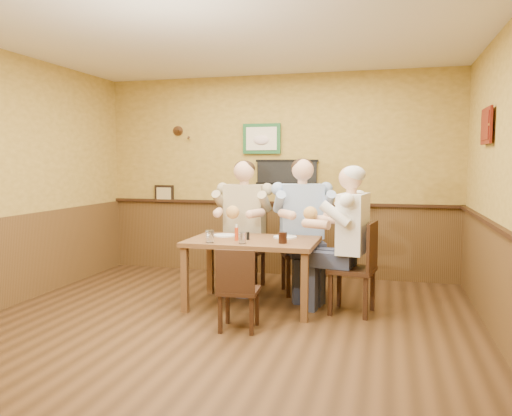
{
  "coord_description": "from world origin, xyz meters",
  "views": [
    {
      "loc": [
        1.53,
        -4.36,
        1.59
      ],
      "look_at": [
        0.16,
        0.8,
        1.1
      ],
      "focal_mm": 35.0,
      "sensor_mm": 36.0,
      "label": 1
    }
  ],
  "objects_px": {
    "dining_table": "(253,248)",
    "pepper_shaker": "(248,236)",
    "water_glass_left": "(210,236)",
    "diner_tan_shirt": "(245,231)",
    "hot_sauce_bottle": "(236,233)",
    "salt_shaker": "(237,235)",
    "chair_near_side": "(239,288)",
    "diner_white_elder": "(353,248)",
    "chair_right_end": "(352,267)",
    "diner_blue_polo": "(302,233)",
    "water_glass_mid": "(243,238)",
    "cola_tumbler": "(283,238)",
    "chair_back_right": "(302,251)",
    "chair_back_left": "(245,248)"
  },
  "relations": [
    {
      "from": "hot_sauce_bottle",
      "to": "dining_table",
      "type": "bearing_deg",
      "value": 40.65
    },
    {
      "from": "chair_back_right",
      "to": "dining_table",
      "type": "bearing_deg",
      "value": -141.54
    },
    {
      "from": "chair_near_side",
      "to": "pepper_shaker",
      "type": "bearing_deg",
      "value": -85.69
    },
    {
      "from": "dining_table",
      "to": "chair_near_side",
      "type": "distance_m",
      "value": 0.81
    },
    {
      "from": "dining_table",
      "to": "chair_right_end",
      "type": "bearing_deg",
      "value": 2.05
    },
    {
      "from": "chair_back_left",
      "to": "hot_sauce_bottle",
      "type": "bearing_deg",
      "value": -78.91
    },
    {
      "from": "salt_shaker",
      "to": "pepper_shaker",
      "type": "height_order",
      "value": "salt_shaker"
    },
    {
      "from": "chair_back_left",
      "to": "pepper_shaker",
      "type": "xyz_separation_m",
      "value": [
        0.27,
        -0.81,
        0.29
      ]
    },
    {
      "from": "cola_tumbler",
      "to": "chair_right_end",
      "type": "bearing_deg",
      "value": 17.47
    },
    {
      "from": "dining_table",
      "to": "chair_near_side",
      "type": "relative_size",
      "value": 1.76
    },
    {
      "from": "water_glass_left",
      "to": "diner_tan_shirt",
      "type": "bearing_deg",
      "value": 86.84
    },
    {
      "from": "dining_table",
      "to": "chair_near_side",
      "type": "bearing_deg",
      "value": -84.51
    },
    {
      "from": "diner_white_elder",
      "to": "pepper_shaker",
      "type": "height_order",
      "value": "diner_white_elder"
    },
    {
      "from": "diner_tan_shirt",
      "to": "chair_near_side",
      "type": "bearing_deg",
      "value": -75.26
    },
    {
      "from": "water_glass_left",
      "to": "salt_shaker",
      "type": "height_order",
      "value": "water_glass_left"
    },
    {
      "from": "cola_tumbler",
      "to": "hot_sauce_bottle",
      "type": "xyz_separation_m",
      "value": [
        -0.52,
        0.06,
        0.02
      ]
    },
    {
      "from": "water_glass_left",
      "to": "pepper_shaker",
      "type": "relative_size",
      "value": 1.56
    },
    {
      "from": "chair_right_end",
      "to": "water_glass_mid",
      "type": "relative_size",
      "value": 8.39
    },
    {
      "from": "chair_near_side",
      "to": "cola_tumbler",
      "type": "relative_size",
      "value": 6.81
    },
    {
      "from": "chair_near_side",
      "to": "pepper_shaker",
      "type": "relative_size",
      "value": 9.36
    },
    {
      "from": "chair_right_end",
      "to": "chair_near_side",
      "type": "relative_size",
      "value": 1.23
    },
    {
      "from": "cola_tumbler",
      "to": "salt_shaker",
      "type": "height_order",
      "value": "cola_tumbler"
    },
    {
      "from": "chair_back_right",
      "to": "diner_blue_polo",
      "type": "bearing_deg",
      "value": 0.0
    },
    {
      "from": "chair_back_right",
      "to": "chair_near_side",
      "type": "height_order",
      "value": "chair_back_right"
    },
    {
      "from": "water_glass_mid",
      "to": "hot_sauce_bottle",
      "type": "xyz_separation_m",
      "value": [
        -0.12,
        0.18,
        0.02
      ]
    },
    {
      "from": "dining_table",
      "to": "hot_sauce_bottle",
      "type": "distance_m",
      "value": 0.26
    },
    {
      "from": "chair_back_right",
      "to": "cola_tumbler",
      "type": "xyz_separation_m",
      "value": [
        -0.05,
        -0.88,
        0.3
      ]
    },
    {
      "from": "diner_blue_polo",
      "to": "salt_shaker",
      "type": "xyz_separation_m",
      "value": [
        -0.6,
        -0.73,
        0.06
      ]
    },
    {
      "from": "chair_near_side",
      "to": "pepper_shaker",
      "type": "distance_m",
      "value": 0.83
    },
    {
      "from": "water_glass_mid",
      "to": "chair_back_left",
      "type": "bearing_deg",
      "value": 104.99
    },
    {
      "from": "diner_tan_shirt",
      "to": "cola_tumbler",
      "type": "bearing_deg",
      "value": -53.52
    },
    {
      "from": "chair_back_right",
      "to": "pepper_shaker",
      "type": "xyz_separation_m",
      "value": [
        -0.46,
        -0.75,
        0.28
      ]
    },
    {
      "from": "hot_sauce_bottle",
      "to": "chair_near_side",
      "type": "bearing_deg",
      "value": -70.95
    },
    {
      "from": "salt_shaker",
      "to": "diner_white_elder",
      "type": "bearing_deg",
      "value": 3.0
    },
    {
      "from": "dining_table",
      "to": "salt_shaker",
      "type": "height_order",
      "value": "salt_shaker"
    },
    {
      "from": "diner_white_elder",
      "to": "water_glass_mid",
      "type": "bearing_deg",
      "value": -63.54
    },
    {
      "from": "chair_back_left",
      "to": "pepper_shaker",
      "type": "height_order",
      "value": "chair_back_left"
    },
    {
      "from": "chair_back_right",
      "to": "cola_tumbler",
      "type": "bearing_deg",
      "value": -113.69
    },
    {
      "from": "chair_near_side",
      "to": "water_glass_mid",
      "type": "bearing_deg",
      "value": -82.59
    },
    {
      "from": "diner_white_elder",
      "to": "diner_blue_polo",
      "type": "bearing_deg",
      "value": -126.38
    },
    {
      "from": "dining_table",
      "to": "pepper_shaker",
      "type": "bearing_deg",
      "value": -131.58
    },
    {
      "from": "dining_table",
      "to": "salt_shaker",
      "type": "distance_m",
      "value": 0.23
    },
    {
      "from": "chair_right_end",
      "to": "dining_table",
      "type": "bearing_deg",
      "value": -78.84
    },
    {
      "from": "diner_tan_shirt",
      "to": "diner_blue_polo",
      "type": "bearing_deg",
      "value": -4.34
    },
    {
      "from": "diner_white_elder",
      "to": "cola_tumbler",
      "type": "xyz_separation_m",
      "value": [
        -0.7,
        -0.22,
        0.11
      ]
    },
    {
      "from": "salt_shaker",
      "to": "pepper_shaker",
      "type": "distance_m",
      "value": 0.14
    },
    {
      "from": "diner_blue_polo",
      "to": "water_glass_mid",
      "type": "height_order",
      "value": "diner_blue_polo"
    },
    {
      "from": "diner_blue_polo",
      "to": "dining_table",
      "type": "bearing_deg",
      "value": -141.54
    },
    {
      "from": "dining_table",
      "to": "salt_shaker",
      "type": "bearing_deg",
      "value": -171.3
    },
    {
      "from": "dining_table",
      "to": "pepper_shaker",
      "type": "height_order",
      "value": "pepper_shaker"
    }
  ]
}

